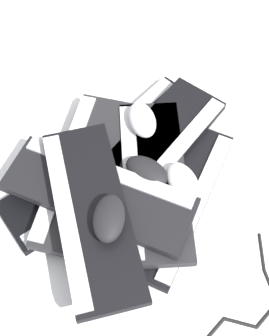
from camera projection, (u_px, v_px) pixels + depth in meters
ground_plane at (148, 197)px, 1.15m from camera, size 3.20×3.20×0.00m
keyboard_0 at (176, 198)px, 1.13m from camera, size 0.31×0.46×0.03m
keyboard_1 at (133, 141)px, 1.22m from camera, size 0.20×0.45×0.03m
keyboard_2 at (89, 182)px, 1.15m from camera, size 0.20×0.45×0.03m
keyboard_3 at (86, 170)px, 1.14m from camera, size 0.37×0.45×0.03m
keyboard_4 at (99, 193)px, 1.07m from camera, size 0.46×0.32×0.03m
keyboard_5 at (153, 178)px, 1.12m from camera, size 0.44×0.39×0.03m
keyboard_6 at (155, 147)px, 1.17m from camera, size 0.23×0.46×0.03m
keyboard_7 at (91, 213)px, 1.01m from camera, size 0.46×0.34×0.03m
mouse_0 at (183, 182)px, 1.08m from camera, size 0.13×0.10×0.04m
mouse_1 at (142, 120)px, 1.17m from camera, size 0.13×0.11×0.04m
mouse_2 at (109, 218)px, 0.96m from camera, size 0.12×0.13×0.04m
mouse_3 at (147, 171)px, 1.09m from camera, size 0.12×0.09×0.04m
cable_0 at (239, 309)px, 1.00m from camera, size 0.14×0.38×0.01m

